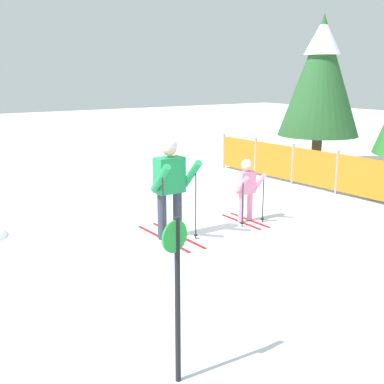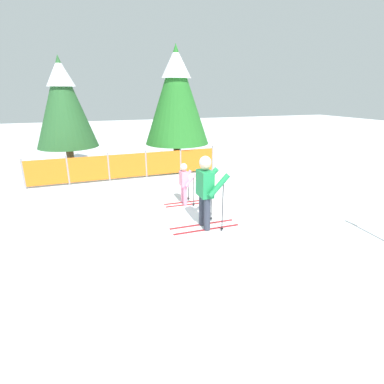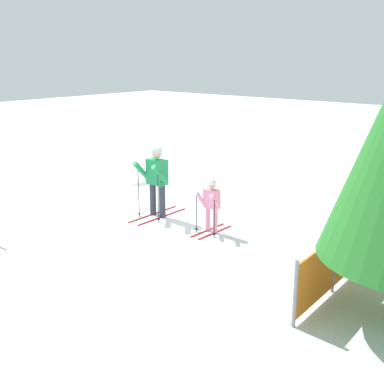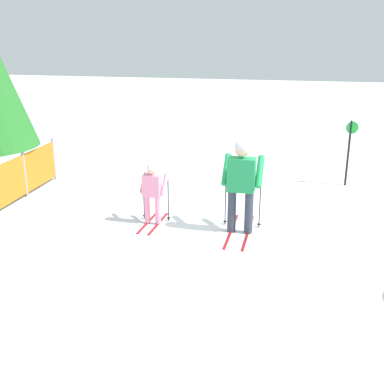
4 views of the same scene
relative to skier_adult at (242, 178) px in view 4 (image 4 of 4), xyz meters
name	(u,v)px [view 4 (image 4 of 4)]	position (x,y,z in m)	size (l,w,h in m)	color
ground_plane	(231,228)	(0.15, 0.18, -1.01)	(60.00, 60.00, 0.00)	white
skier_adult	(242,178)	(0.00, 0.00, 0.00)	(1.61, 0.71, 1.70)	maroon
skier_child	(152,188)	(0.03, 1.64, -0.32)	(1.12, 0.56, 1.18)	maroon
trail_marker	(349,146)	(3.35, -2.05, -0.07)	(0.08, 0.28, 1.53)	black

